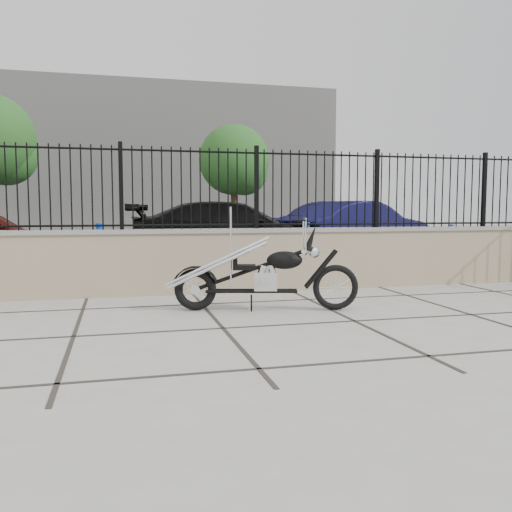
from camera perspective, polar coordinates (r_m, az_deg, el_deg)
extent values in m
plane|color=#99968E|center=(5.76, -3.47, -7.62)|extent=(90.00, 90.00, 0.00)
plane|color=black|center=(18.10, -10.91, 0.90)|extent=(30.00, 30.00, 0.00)
cube|color=gray|center=(8.13, -6.79, -0.54)|extent=(14.00, 0.36, 0.96)
cube|color=black|center=(8.10, -6.87, 7.09)|extent=(14.00, 0.08, 1.20)
cube|color=beige|center=(32.16, -12.53, 9.74)|extent=(22.00, 6.00, 8.00)
imported|color=black|center=(12.97, -2.26, 2.58)|extent=(5.20, 2.78, 1.43)
imported|color=#0F0F3A|center=(14.15, 10.50, 2.74)|extent=(4.65, 3.20, 1.45)
cylinder|color=#0C58B4|center=(9.78, -16.09, 0.38)|extent=(0.15, 0.15, 1.01)
cylinder|color=#0C1FBE|center=(10.41, 5.31, 0.80)|extent=(0.14, 0.14, 1.01)
cylinder|color=blue|center=(13.04, 19.81, 1.15)|extent=(0.13, 0.13, 0.91)
cylinder|color=#382619|center=(22.27, -2.31, 5.18)|extent=(0.27, 0.27, 2.68)
sphere|color=#235D28|center=(22.37, -2.33, 10.44)|extent=(2.86, 2.86, 2.86)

